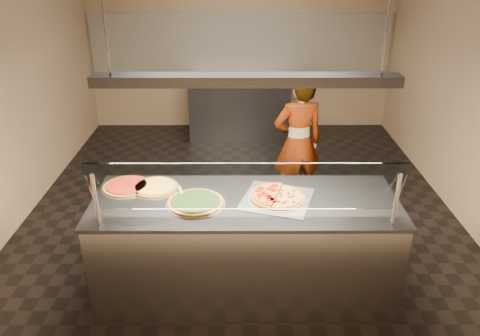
{
  "coord_description": "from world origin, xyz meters",
  "views": [
    {
      "loc": [
        -0.02,
        -4.79,
        2.84
      ],
      "look_at": [
        -0.02,
        -0.94,
        1.02
      ],
      "focal_mm": 35.0,
      "sensor_mm": 36.0,
      "label": 1
    }
  ],
  "objects_px": {
    "serving_counter": "(245,246)",
    "pizza_spinach": "(196,202)",
    "half_pizza_sausage": "(290,196)",
    "pizza_tomato": "(127,186)",
    "sneeze_guard": "(246,188)",
    "pizza_spatula": "(186,192)",
    "worker": "(298,143)",
    "pizza_cheese": "(155,187)",
    "heat_lamp_housing": "(246,80)",
    "perforated_tray": "(277,198)",
    "half_pizza_pepperoni": "(264,195)",
    "prep_table": "(240,108)"
  },
  "relations": [
    {
      "from": "pizza_cheese",
      "to": "pizza_tomato",
      "type": "bearing_deg",
      "value": 176.27
    },
    {
      "from": "half_pizza_sausage",
      "to": "pizza_tomato",
      "type": "xyz_separation_m",
      "value": [
        -1.41,
        0.21,
        -0.01
      ]
    },
    {
      "from": "pizza_spinach",
      "to": "prep_table",
      "type": "bearing_deg",
      "value": 84.75
    },
    {
      "from": "serving_counter",
      "to": "pizza_spinach",
      "type": "relative_size",
      "value": 5.22
    },
    {
      "from": "half_pizza_sausage",
      "to": "serving_counter",
      "type": "bearing_deg",
      "value": -177.93
    },
    {
      "from": "pizza_spinach",
      "to": "pizza_tomato",
      "type": "height_order",
      "value": "pizza_spinach"
    },
    {
      "from": "half_pizza_sausage",
      "to": "worker",
      "type": "distance_m",
      "value": 1.57
    },
    {
      "from": "pizza_spatula",
      "to": "heat_lamp_housing",
      "type": "bearing_deg",
      "value": -9.35
    },
    {
      "from": "serving_counter",
      "to": "worker",
      "type": "bearing_deg",
      "value": 68.08
    },
    {
      "from": "pizza_cheese",
      "to": "heat_lamp_housing",
      "type": "xyz_separation_m",
      "value": [
        0.79,
        -0.21,
        1.01
      ]
    },
    {
      "from": "perforated_tray",
      "to": "sneeze_guard",
      "type": "bearing_deg",
      "value": -126.31
    },
    {
      "from": "sneeze_guard",
      "to": "half_pizza_pepperoni",
      "type": "xyz_separation_m",
      "value": [
        0.15,
        0.36,
        -0.26
      ]
    },
    {
      "from": "pizza_cheese",
      "to": "pizza_spatula",
      "type": "bearing_deg",
      "value": -24.17
    },
    {
      "from": "half_pizza_pepperoni",
      "to": "pizza_spinach",
      "type": "height_order",
      "value": "half_pizza_pepperoni"
    },
    {
      "from": "half_pizza_pepperoni",
      "to": "pizza_spatula",
      "type": "xyz_separation_m",
      "value": [
        -0.66,
        0.07,
        -0.01
      ]
    },
    {
      "from": "pizza_spatula",
      "to": "half_pizza_sausage",
      "type": "bearing_deg",
      "value": -4.55
    },
    {
      "from": "half_pizza_sausage",
      "to": "heat_lamp_housing",
      "type": "xyz_separation_m",
      "value": [
        -0.37,
        -0.01,
        0.99
      ]
    },
    {
      "from": "half_pizza_pepperoni",
      "to": "prep_table",
      "type": "relative_size",
      "value": 0.31
    },
    {
      "from": "half_pizza_sausage",
      "to": "pizza_spinach",
      "type": "xyz_separation_m",
      "value": [
        -0.78,
        -0.08,
        -0.01
      ]
    },
    {
      "from": "half_pizza_sausage",
      "to": "pizza_spatula",
      "type": "relative_size",
      "value": 2.23
    },
    {
      "from": "half_pizza_pepperoni",
      "to": "pizza_tomato",
      "type": "bearing_deg",
      "value": 169.9
    },
    {
      "from": "half_pizza_sausage",
      "to": "pizza_spatula",
      "type": "bearing_deg",
      "value": 175.45
    },
    {
      "from": "sneeze_guard",
      "to": "pizza_spinach",
      "type": "distance_m",
      "value": 0.57
    },
    {
      "from": "sneeze_guard",
      "to": "perforated_tray",
      "type": "xyz_separation_m",
      "value": [
        0.26,
        0.36,
        -0.29
      ]
    },
    {
      "from": "serving_counter",
      "to": "pizza_tomato",
      "type": "relative_size",
      "value": 5.89
    },
    {
      "from": "pizza_spatula",
      "to": "half_pizza_pepperoni",
      "type": "bearing_deg",
      "value": -5.94
    },
    {
      "from": "half_pizza_sausage",
      "to": "worker",
      "type": "bearing_deg",
      "value": 80.62
    },
    {
      "from": "sneeze_guard",
      "to": "half_pizza_sausage",
      "type": "distance_m",
      "value": 0.58
    },
    {
      "from": "sneeze_guard",
      "to": "pizza_tomato",
      "type": "xyz_separation_m",
      "value": [
        -1.04,
        0.57,
        -0.28
      ]
    },
    {
      "from": "pizza_spinach",
      "to": "pizza_tomato",
      "type": "relative_size",
      "value": 1.13
    },
    {
      "from": "sneeze_guard",
      "to": "prep_table",
      "type": "distance_m",
      "value": 4.33
    },
    {
      "from": "prep_table",
      "to": "worker",
      "type": "bearing_deg",
      "value": -74.21
    },
    {
      "from": "serving_counter",
      "to": "pizza_spinach",
      "type": "height_order",
      "value": "pizza_spinach"
    },
    {
      "from": "half_pizza_pepperoni",
      "to": "worker",
      "type": "height_order",
      "value": "worker"
    },
    {
      "from": "pizza_cheese",
      "to": "worker",
      "type": "height_order",
      "value": "worker"
    },
    {
      "from": "prep_table",
      "to": "sneeze_guard",
      "type": "bearing_deg",
      "value": -89.42
    },
    {
      "from": "half_pizza_sausage",
      "to": "pizza_spatula",
      "type": "distance_m",
      "value": 0.88
    },
    {
      "from": "serving_counter",
      "to": "pizza_spinach",
      "type": "xyz_separation_m",
      "value": [
        -0.41,
        -0.06,
        0.48
      ]
    },
    {
      "from": "perforated_tray",
      "to": "pizza_spatula",
      "type": "xyz_separation_m",
      "value": [
        -0.77,
        0.07,
        0.02
      ]
    },
    {
      "from": "pizza_spinach",
      "to": "worker",
      "type": "relative_size",
      "value": 0.3
    },
    {
      "from": "perforated_tray",
      "to": "half_pizza_pepperoni",
      "type": "distance_m",
      "value": 0.11
    },
    {
      "from": "pizza_spinach",
      "to": "worker",
      "type": "xyz_separation_m",
      "value": [
        1.03,
        1.62,
        -0.14
      ]
    },
    {
      "from": "perforated_tray",
      "to": "worker",
      "type": "xyz_separation_m",
      "value": [
        0.36,
        1.54,
        -0.13
      ]
    },
    {
      "from": "half_pizza_pepperoni",
      "to": "pizza_spatula",
      "type": "relative_size",
      "value": 2.23
    },
    {
      "from": "sneeze_guard",
      "to": "pizza_spatula",
      "type": "bearing_deg",
      "value": 139.77
    },
    {
      "from": "sneeze_guard",
      "to": "pizza_spinach",
      "type": "relative_size",
      "value": 4.73
    },
    {
      "from": "sneeze_guard",
      "to": "half_pizza_sausage",
      "type": "relative_size",
      "value": 4.65
    },
    {
      "from": "pizza_cheese",
      "to": "pizza_spinach",
      "type": "bearing_deg",
      "value": -35.98
    },
    {
      "from": "half_pizza_sausage",
      "to": "pizza_tomato",
      "type": "distance_m",
      "value": 1.43
    },
    {
      "from": "worker",
      "to": "pizza_spatula",
      "type": "bearing_deg",
      "value": 39.27
    }
  ]
}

